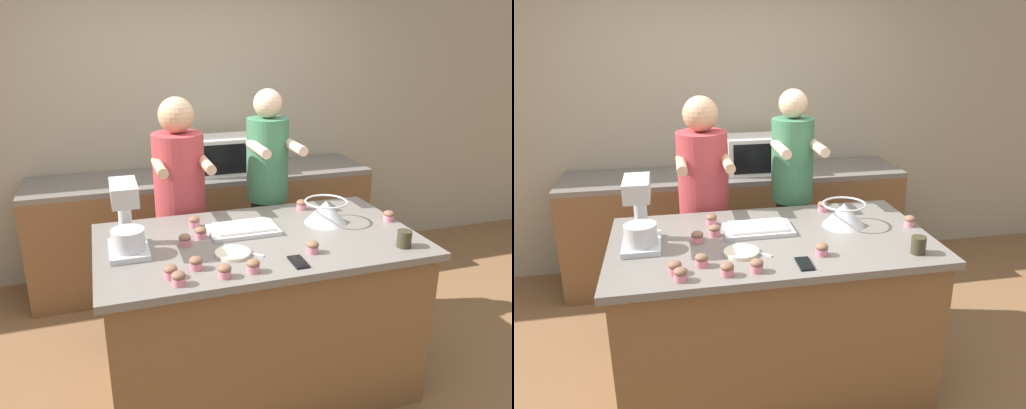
# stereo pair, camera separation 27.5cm
# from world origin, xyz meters

# --- Properties ---
(ground_plane) EXTENTS (16.00, 16.00, 0.00)m
(ground_plane) POSITION_xyz_m (0.00, 0.00, 0.00)
(ground_plane) COLOR brown
(back_wall) EXTENTS (10.00, 0.06, 2.70)m
(back_wall) POSITION_xyz_m (0.00, 1.82, 1.35)
(back_wall) COLOR gray
(back_wall) RESTS_ON ground_plane
(island_counter) EXTENTS (1.77, 1.00, 0.95)m
(island_counter) POSITION_xyz_m (0.00, 0.00, 0.48)
(island_counter) COLOR brown
(island_counter) RESTS_ON ground_plane
(back_counter) EXTENTS (2.80, 0.60, 0.93)m
(back_counter) POSITION_xyz_m (0.00, 1.47, 0.47)
(back_counter) COLOR brown
(back_counter) RESTS_ON ground_plane
(person_left) EXTENTS (0.35, 0.51, 1.65)m
(person_left) POSITION_xyz_m (-0.32, 0.71, 0.87)
(person_left) COLOR brown
(person_left) RESTS_ON ground_plane
(person_right) EXTENTS (0.31, 0.48, 1.69)m
(person_right) POSITION_xyz_m (0.29, 0.71, 0.90)
(person_right) COLOR #232328
(person_right) RESTS_ON ground_plane
(stand_mixer) EXTENTS (0.20, 0.30, 0.38)m
(stand_mixer) POSITION_xyz_m (-0.70, 0.02, 1.12)
(stand_mixer) COLOR #B2B7BC
(stand_mixer) RESTS_ON island_counter
(mixing_bowl) EXTENTS (0.26, 0.26, 0.14)m
(mixing_bowl) POSITION_xyz_m (0.45, 0.11, 1.02)
(mixing_bowl) COLOR #BCBCC1
(mixing_bowl) RESTS_ON island_counter
(baking_tray) EXTENTS (0.39, 0.24, 0.04)m
(baking_tray) POSITION_xyz_m (-0.06, 0.11, 0.97)
(baking_tray) COLOR #BCBCC1
(baking_tray) RESTS_ON island_counter
(microwave_oven) EXTENTS (0.52, 0.35, 0.30)m
(microwave_oven) POSITION_xyz_m (0.19, 1.47, 1.08)
(microwave_oven) COLOR silver
(microwave_oven) RESTS_ON back_counter
(cell_phone) EXTENTS (0.07, 0.14, 0.01)m
(cell_phone) POSITION_xyz_m (0.09, -0.36, 0.96)
(cell_phone) COLOR black
(cell_phone) RESTS_ON island_counter
(drinking_glass) EXTENTS (0.08, 0.08, 0.09)m
(drinking_glass) POSITION_xyz_m (0.70, -0.35, 1.00)
(drinking_glass) COLOR #332D1E
(drinking_glass) RESTS_ON island_counter
(small_plate) EXTENTS (0.18, 0.18, 0.02)m
(small_plate) POSITION_xyz_m (-0.20, -0.17, 0.96)
(small_plate) COLOR beige
(small_plate) RESTS_ON island_counter
(knife) EXTENTS (0.17, 0.16, 0.01)m
(knife) POSITION_xyz_m (-0.14, -0.16, 0.95)
(knife) COLOR #BCBCC1
(knife) RESTS_ON island_counter
(cupcake_0) EXTENTS (0.07, 0.07, 0.07)m
(cupcake_0) POSITION_xyz_m (0.83, 0.02, 0.98)
(cupcake_0) COLOR #D17084
(cupcake_0) RESTS_ON island_counter
(cupcake_1) EXTENTS (0.07, 0.07, 0.07)m
(cupcake_1) POSITION_xyz_m (0.20, -0.27, 0.98)
(cupcake_1) COLOR #D17084
(cupcake_1) RESTS_ON island_counter
(cupcake_2) EXTENTS (0.07, 0.07, 0.07)m
(cupcake_2) POSITION_xyz_m (-0.41, -0.28, 0.98)
(cupcake_2) COLOR #D17084
(cupcake_2) RESTS_ON island_counter
(cupcake_3) EXTENTS (0.07, 0.07, 0.07)m
(cupcake_3) POSITION_xyz_m (-0.41, 0.02, 0.98)
(cupcake_3) COLOR #D17084
(cupcake_3) RESTS_ON island_counter
(cupcake_4) EXTENTS (0.07, 0.07, 0.07)m
(cupcake_4) POSITION_xyz_m (-0.15, -0.39, 0.98)
(cupcake_4) COLOR #D17084
(cupcake_4) RESTS_ON island_counter
(cupcake_5) EXTENTS (0.07, 0.07, 0.07)m
(cupcake_5) POSITION_xyz_m (-0.31, 0.27, 0.98)
(cupcake_5) COLOR #D17084
(cupcake_5) RESTS_ON island_counter
(cupcake_6) EXTENTS (0.07, 0.07, 0.07)m
(cupcake_6) POSITION_xyz_m (0.41, 0.37, 0.98)
(cupcake_6) COLOR #D17084
(cupcake_6) RESTS_ON island_counter
(cupcake_7) EXTENTS (0.07, 0.07, 0.07)m
(cupcake_7) POSITION_xyz_m (-0.31, 0.10, 0.98)
(cupcake_7) COLOR #D17084
(cupcake_7) RESTS_ON island_counter
(cupcake_8) EXTENTS (0.07, 0.07, 0.07)m
(cupcake_8) POSITION_xyz_m (-0.51, -0.41, 0.98)
(cupcake_8) COLOR #D17084
(cupcake_8) RESTS_ON island_counter
(cupcake_9) EXTENTS (0.07, 0.07, 0.07)m
(cupcake_9) POSITION_xyz_m (-0.30, -0.40, 0.98)
(cupcake_9) COLOR #D17084
(cupcake_9) RESTS_ON island_counter
(cupcake_10) EXTENTS (0.07, 0.07, 0.07)m
(cupcake_10) POSITION_xyz_m (-0.54, -0.33, 0.98)
(cupcake_10) COLOR #D17084
(cupcake_10) RESTS_ON island_counter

